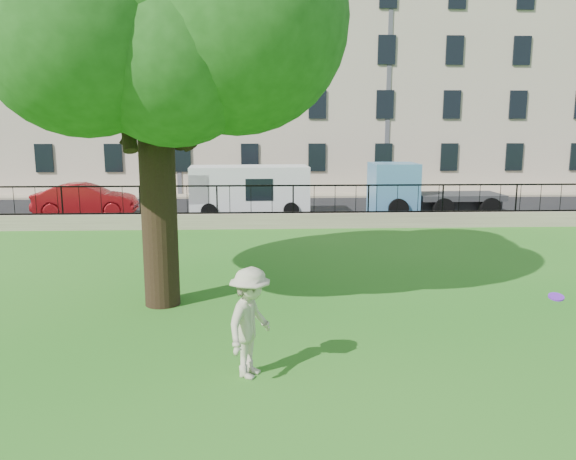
{
  "coord_description": "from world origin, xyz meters",
  "views": [
    {
      "loc": [
        -1.18,
        -9.98,
        4.05
      ],
      "look_at": [
        -0.58,
        3.5,
        1.51
      ],
      "focal_mm": 35.0,
      "sensor_mm": 36.0,
      "label": 1
    }
  ],
  "objects_px": {
    "frisbee": "(556,297)",
    "blue_truck": "(433,189)",
    "man": "(250,323)",
    "red_sedan": "(86,200)",
    "white_van": "(249,191)"
  },
  "relations": [
    {
      "from": "white_van",
      "to": "man",
      "type": "bearing_deg",
      "value": -91.52
    },
    {
      "from": "red_sedan",
      "to": "blue_truck",
      "type": "distance_m",
      "value": 15.66
    },
    {
      "from": "frisbee",
      "to": "white_van",
      "type": "distance_m",
      "value": 17.08
    },
    {
      "from": "frisbee",
      "to": "red_sedan",
      "type": "xyz_separation_m",
      "value": [
        -13.14,
        16.07,
        -0.32
      ]
    },
    {
      "from": "frisbee",
      "to": "blue_truck",
      "type": "bearing_deg",
      "value": 80.91
    },
    {
      "from": "red_sedan",
      "to": "white_van",
      "type": "distance_m",
      "value": 7.36
    },
    {
      "from": "man",
      "to": "red_sedan",
      "type": "height_order",
      "value": "man"
    },
    {
      "from": "white_van",
      "to": "blue_truck",
      "type": "bearing_deg",
      "value": -5.52
    },
    {
      "from": "man",
      "to": "white_van",
      "type": "distance_m",
      "value": 16.76
    },
    {
      "from": "frisbee",
      "to": "white_van",
      "type": "bearing_deg",
      "value": 109.83
    },
    {
      "from": "blue_truck",
      "to": "frisbee",
      "type": "bearing_deg",
      "value": -100.78
    },
    {
      "from": "frisbee",
      "to": "blue_truck",
      "type": "height_order",
      "value": "blue_truck"
    },
    {
      "from": "man",
      "to": "blue_truck",
      "type": "relative_size",
      "value": 0.32
    },
    {
      "from": "man",
      "to": "red_sedan",
      "type": "relative_size",
      "value": 0.41
    },
    {
      "from": "red_sedan",
      "to": "blue_truck",
      "type": "relative_size",
      "value": 0.79
    }
  ]
}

